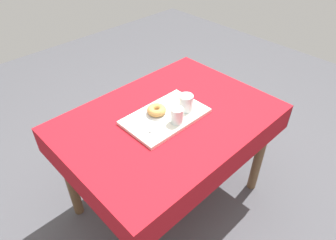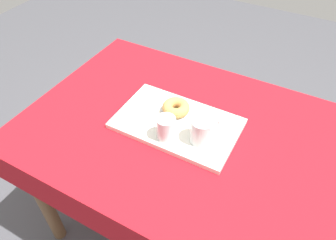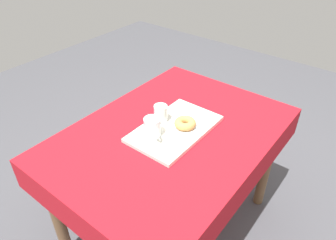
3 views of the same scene
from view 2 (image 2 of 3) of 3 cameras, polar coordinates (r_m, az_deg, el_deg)
name	(u,v)px [view 2 (image 2 of 3)]	position (r m, az deg, el deg)	size (l,w,h in m)	color
ground_plane	(177,224)	(1.88, 1.70, -18.10)	(6.00, 6.00, 0.00)	#47474C
dining_table	(181,147)	(1.34, 2.28, -4.78)	(1.26, 0.91, 0.77)	#A8141E
serving_tray	(177,123)	(1.26, 1.63, -0.60)	(0.48, 0.30, 0.02)	silver
tea_mug_left	(202,131)	(1.16, 6.14, -2.00)	(0.09, 0.12, 0.10)	silver
water_glass_near	(166,129)	(1.16, -0.35, -1.64)	(0.07, 0.07, 0.09)	silver
donut_plate_left	(176,112)	(1.29, 1.42, 1.42)	(0.13, 0.13, 0.01)	silver
sugar_donut_left	(176,108)	(1.27, 1.44, 2.24)	(0.11, 0.11, 0.04)	tan
teaspoon_near	(139,113)	(1.29, -5.23, 1.33)	(0.04, 0.13, 0.01)	silver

